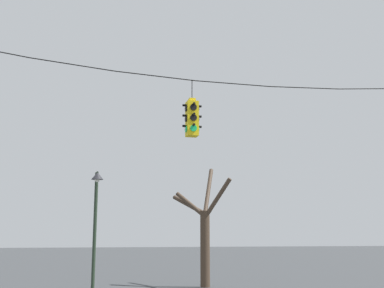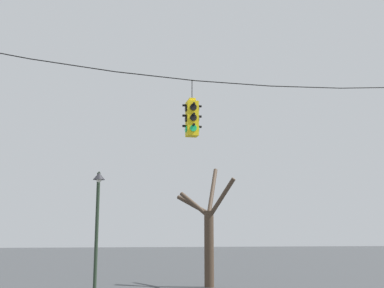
{
  "view_description": "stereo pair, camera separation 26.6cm",
  "coord_description": "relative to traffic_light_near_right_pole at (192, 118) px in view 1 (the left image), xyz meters",
  "views": [
    {
      "loc": [
        -4.64,
        -13.92,
        2.44
      ],
      "look_at": [
        -1.32,
        -0.37,
        5.13
      ],
      "focal_mm": 45.0,
      "sensor_mm": 36.0,
      "label": 1
    },
    {
      "loc": [
        -4.38,
        -13.98,
        2.44
      ],
      "look_at": [
        -1.32,
        -0.37,
        5.13
      ],
      "focal_mm": 45.0,
      "sensor_mm": 36.0,
      "label": 2
    }
  ],
  "objects": [
    {
      "name": "traffic_light_near_right_pole",
      "position": [
        0.0,
        0.0,
        0.0
      ],
      "size": [
        0.58,
        0.58,
        1.74
      ],
      "color": "yellow"
    },
    {
      "name": "street_lamp",
      "position": [
        -2.58,
        3.32,
        -2.68
      ],
      "size": [
        0.41,
        0.71,
        4.64
      ],
      "color": "#233323",
      "rests_on": "ground_plane"
    },
    {
      "name": "bare_tree",
      "position": [
        3.1,
        10.11,
        -3.18
      ],
      "size": [
        2.52,
        3.17,
        6.12
      ],
      "color": "#423326",
      "rests_on": "ground_plane"
    },
    {
      "name": "span_wire",
      "position": [
        1.32,
        -0.0,
        1.38
      ],
      "size": [
        16.96,
        0.03,
        0.62
      ],
      "color": "black"
    }
  ]
}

